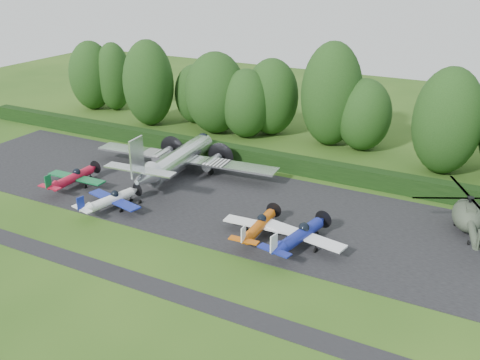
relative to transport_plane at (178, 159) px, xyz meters
The scene contains 20 objects.
ground 15.75m from the transport_plane, 62.72° to the right, with size 160.00×160.00×0.00m, color #254A14.
apron 8.39m from the transport_plane, 28.45° to the right, with size 70.00×18.00×0.01m, color black.
taxiway_verge 21.23m from the transport_plane, 70.20° to the right, with size 70.00×2.00×0.00m, color black.
hedgerow 10.30m from the transport_plane, 44.86° to the left, with size 90.00×1.60×2.00m, color black.
transport_plane is the anchor object (origin of this frame).
light_plane_red 11.78m from the transport_plane, 134.91° to the right, with size 7.22×7.60×2.78m.
light_plane_white 10.90m from the transport_plane, 94.97° to the right, with size 6.87×7.23×2.64m.
light_plane_orange 17.24m from the transport_plane, 31.28° to the right, with size 7.15×7.52×2.75m.
light_plane_blue 20.86m from the transport_plane, 26.18° to the right, with size 8.01×8.42×3.08m.
helicopter 31.19m from the transport_plane, ahead, with size 10.58×12.38×3.41m.
tree_0 22.68m from the transport_plane, 58.22° to the left, with size 8.04×8.04×13.78m.
tree_1 21.63m from the transport_plane, 117.16° to the left, with size 5.89×5.89×8.86m.
tree_2 24.98m from the transport_plane, 49.33° to the left, with size 7.07×7.07×9.40m.
tree_3 19.86m from the transport_plane, 81.73° to the left, with size 7.57×7.57×10.77m.
tree_4 17.39m from the transport_plane, 105.36° to the left, with size 8.62×8.62×11.55m.
tree_5 21.76m from the transport_plane, 135.19° to the left, with size 7.47×7.47×12.67m.
tree_8 34.25m from the transport_plane, 148.03° to the left, with size 7.19×7.19×11.17m.
tree_9 31.05m from the transport_plane, 29.70° to the left, with size 7.82×7.82×12.49m.
tree_11 31.96m from the transport_plane, 142.76° to the left, with size 5.74×5.74×11.03m.
tree_12 16.75m from the transport_plane, 89.00° to the left, with size 6.97×6.97×9.60m.
Camera 1 is at (25.96, -33.78, 23.66)m, focal length 40.00 mm.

